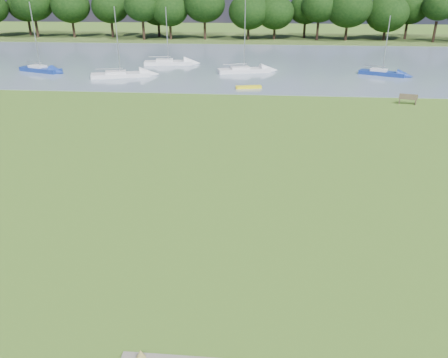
# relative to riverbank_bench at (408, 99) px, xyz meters

# --- Properties ---
(ground) EXTENTS (220.00, 220.00, 0.00)m
(ground) POSITION_rel_riverbank_bench_xyz_m (-15.49, -19.53, -0.50)
(ground) COLOR olive
(river) EXTENTS (220.00, 40.00, 0.10)m
(river) POSITION_rel_riverbank_bench_xyz_m (-15.49, 22.47, -0.50)
(river) COLOR gray
(river) RESTS_ON ground
(far_bank) EXTENTS (220.00, 20.00, 0.40)m
(far_bank) POSITION_rel_riverbank_bench_xyz_m (-15.49, 52.47, -0.50)
(far_bank) COLOR #4C6626
(far_bank) RESTS_ON ground
(riverbank_bench) EXTENTS (1.70, 0.87, 1.00)m
(riverbank_bench) POSITION_rel_riverbank_bench_xyz_m (0.00, 0.00, 0.00)
(riverbank_bench) COLOR brown
(riverbank_bench) RESTS_ON ground
(kayak) EXTENTS (2.83, 1.22, 0.28)m
(kayak) POSITION_rel_riverbank_bench_xyz_m (-15.10, 5.30, -0.32)
(kayak) COLOR yellow
(kayak) RESTS_ON river
(tree_line) EXTENTS (123.68, 8.01, 9.70)m
(tree_line) POSITION_rel_riverbank_bench_xyz_m (-24.91, 48.47, 5.28)
(tree_line) COLOR black
(tree_line) RESTS_ON far_bank
(sailboat_0) EXTENTS (6.82, 2.86, 7.50)m
(sailboat_0) POSITION_rel_riverbank_bench_xyz_m (-26.81, 19.36, -0.01)
(sailboat_0) COLOR silver
(sailboat_0) RESTS_ON river
(sailboat_2) EXTENTS (6.82, 3.55, 8.77)m
(sailboat_2) POSITION_rel_riverbank_bench_xyz_m (-16.07, 14.43, -0.00)
(sailboat_2) COLOR silver
(sailboat_2) RESTS_ON river
(sailboat_3) EXTENTS (5.57, 3.66, 6.90)m
(sailboat_3) POSITION_rel_riverbank_bench_xyz_m (0.95, 14.16, -0.02)
(sailboat_3) COLOR navy
(sailboat_3) RESTS_ON river
(sailboat_4) EXTENTS (7.17, 3.94, 7.95)m
(sailboat_4) POSITION_rel_riverbank_bench_xyz_m (-30.81, 10.24, -0.03)
(sailboat_4) COLOR silver
(sailboat_4) RESTS_ON river
(sailboat_6) EXTENTS (6.05, 3.59, 8.31)m
(sailboat_6) POSITION_rel_riverbank_bench_xyz_m (-42.00, 12.70, 0.03)
(sailboat_6) COLOR navy
(sailboat_6) RESTS_ON river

